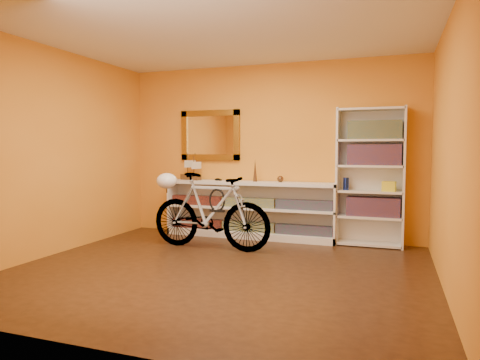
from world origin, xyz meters
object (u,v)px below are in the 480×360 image
(bicycle, at_px, (210,211))
(bookcase, at_px, (370,177))
(helmet, at_px, (167,181))
(console_unit, at_px, (249,210))

(bicycle, bearing_deg, bookcase, -62.90)
(helmet, bearing_deg, console_unit, 43.75)
(console_unit, bearing_deg, helmet, -136.25)
(bicycle, height_order, helmet, bicycle)
(console_unit, xyz_separation_m, bookcase, (1.73, 0.03, 0.52))
(helmet, bearing_deg, bicycle, -2.19)
(console_unit, distance_m, bicycle, 0.93)
(bookcase, height_order, bicycle, bookcase)
(bicycle, bearing_deg, console_unit, -13.24)
(console_unit, relative_size, helmet, 9.05)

